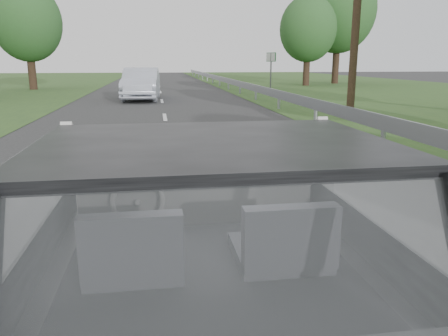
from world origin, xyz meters
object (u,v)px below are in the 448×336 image
object	(u,v)px
subject_car	(205,246)
other_car	(141,84)
cat	(221,162)
highway_sign	(271,71)

from	to	relation	value
subject_car	other_car	size ratio (longest dim) A/B	0.88
subject_car	other_car	world-z (taller)	other_car
cat	highway_sign	distance (m)	25.41
other_car	highway_sign	size ratio (longest dim) A/B	1.96
subject_car	other_car	xyz separation A→B (m)	(-0.93, 18.99, 0.02)
highway_sign	subject_car	bearing A→B (deg)	-128.69
subject_car	cat	distance (m)	0.77
cat	other_car	bearing A→B (deg)	86.33
cat	subject_car	bearing A→B (deg)	-113.43
highway_sign	cat	bearing A→B (deg)	-128.67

